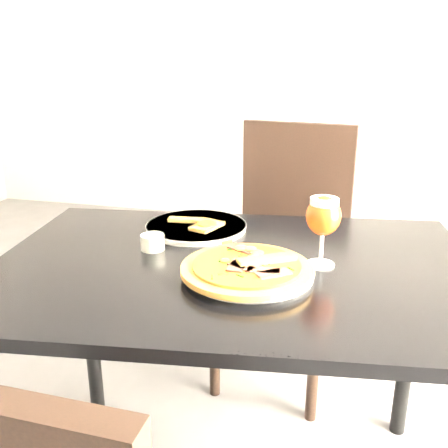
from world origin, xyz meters
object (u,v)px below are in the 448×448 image
(dining_table, at_px, (234,295))
(chair_far, at_px, (285,245))
(beer_glass, at_px, (323,216))
(pizza, at_px, (247,267))

(dining_table, height_order, chair_far, chair_far)
(chair_far, relative_size, beer_glass, 5.69)
(chair_far, xyz_separation_m, beer_glass, (0.16, -0.64, 0.33))
(dining_table, height_order, pizza, pizza)
(chair_far, bearing_deg, pizza, -81.87)
(pizza, xyz_separation_m, beer_glass, (0.16, 0.11, 0.10))
(dining_table, distance_m, beer_glass, 0.30)
(pizza, bearing_deg, beer_glass, 35.71)
(pizza, height_order, beer_glass, beer_glass)
(dining_table, bearing_deg, chair_far, 78.85)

